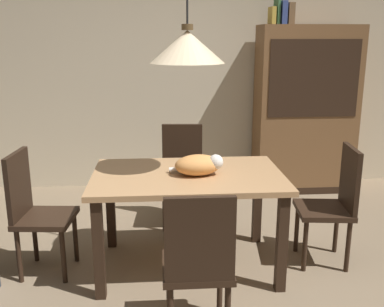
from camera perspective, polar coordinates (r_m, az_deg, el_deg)
The scene contains 13 objects.
back_wall at distance 5.20m, azimuth -1.22°, elevation 11.68°, with size 6.40×0.10×2.90m, color beige.
dining_table at distance 3.32m, azimuth -0.55°, elevation -4.26°, with size 1.40×0.90×0.75m.
chair_right_side at distance 3.60m, azimuth 17.75°, elevation -5.73°, with size 0.44×0.44×0.93m.
chair_left_side at distance 3.49m, azimuth -19.51°, elevation -6.57°, with size 0.43×0.43×0.93m.
chair_near_front at distance 2.57m, azimuth 0.78°, elevation -13.57°, with size 0.40×0.40×0.93m.
chair_far_back at distance 4.19m, azimuth -1.27°, elevation -2.13°, with size 0.43×0.43×0.93m.
cat_sleeping at distance 3.23m, azimuth 0.96°, elevation -1.45°, with size 0.39×0.27×0.16m.
pendant_lamp at distance 3.14m, azimuth -0.60°, elevation 13.54°, with size 0.52×0.52×1.30m.
hutch_bookcase at distance 5.19m, azimuth 14.26°, elevation 5.00°, with size 1.12×0.45×1.85m.
book_yellow_short at distance 5.01m, azimuth 10.19°, elevation 16.95°, with size 0.04×0.20×0.18m, color gold.
book_green_slim at distance 5.02m, azimuth 10.80°, elevation 17.37°, with size 0.03×0.20×0.26m, color #427A4C.
book_blue_wide at distance 5.04m, azimuth 11.45°, elevation 17.22°, with size 0.06×0.24×0.24m, color #384C93.
book_brown_thick at distance 5.06m, azimuth 12.30°, elevation 17.06°, with size 0.06×0.24×0.22m, color brown.
Camera 1 is at (-0.28, -2.54, 1.73)m, focal length 41.71 mm.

